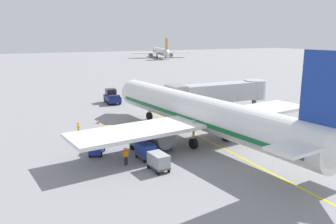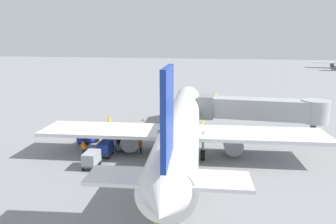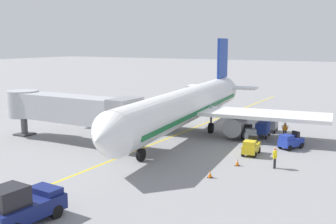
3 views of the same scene
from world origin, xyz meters
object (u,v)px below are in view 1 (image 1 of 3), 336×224
Objects in this scene: pushback_tractor at (112,97)px; baggage_tug_trailing at (142,144)px; jet_bridge at (219,93)px; distant_taxiing_airliner at (161,52)px; baggage_cart_front at (145,150)px; ground_crew_wing_walker at (170,140)px; baggage_tug_lead at (97,147)px; ground_crew_loader at (126,155)px; parked_airliner at (201,113)px; ground_crew_marshaller at (78,128)px; baggage_tug_spare at (110,134)px; safety_cone_nose_right at (98,121)px; safety_cone_nose_left at (101,129)px; baggage_cart_second_in_train at (159,160)px.

pushback_tractor is 1.63× the size of baggage_tug_trailing.
distant_taxiing_airliner reaches higher than jet_bridge.
ground_crew_wing_walker reaches higher than baggage_cart_front.
distant_taxiing_airliner reaches higher than pushback_tractor.
baggage_tug_lead is 1.64× the size of ground_crew_loader.
parked_airliner is 14.50m from ground_crew_marshaller.
ground_crew_wing_walker reaches higher than baggage_tug_spare.
baggage_cart_front is at bearing -68.02° from ground_crew_marshaller.
ground_crew_wing_walker is 2.86× the size of safety_cone_nose_right.
baggage_tug_trailing is 9.02m from safety_cone_nose_left.
jet_bridge is at bearing 34.00° from ground_crew_loader.
baggage_tug_spare is at bearing -116.97° from distant_taxiing_airliner.
distant_taxiing_airliner reaches higher than baggage_cart_second_in_train.
jet_bridge is at bearing 35.93° from baggage_cart_front.
baggage_cart_second_in_train is 14.27m from ground_crew_marshaller.
ground_crew_wing_walker is at bearing -73.20° from safety_cone_nose_right.
baggage_cart_front is at bearing -83.08° from safety_cone_nose_left.
ground_crew_marshaller reaches higher than baggage_tug_spare.
ground_crew_marshaller is at bearing 147.13° from parked_airliner.
safety_cone_nose_left is at bearing 86.07° from ground_crew_loader.
ground_crew_marshaller is at bearing 107.21° from baggage_cart_second_in_train.
baggage_tug_trailing is (-4.46, -25.37, -0.39)m from pushback_tractor.
ground_crew_marshaller reaches higher than baggage_cart_second_in_train.
ground_crew_wing_walker reaches higher than baggage_cart_second_in_train.
ground_crew_loader reaches higher than baggage_tug_spare.
ground_crew_loader is at bearing -115.85° from distant_taxiing_airliner.
ground_crew_wing_walker is at bearing -63.68° from safety_cone_nose_left.
jet_bridge is at bearing 4.09° from ground_crew_marshaller.
baggage_cart_second_in_train is 0.08× the size of distant_taxiing_airliner.
baggage_cart_second_in_train is at bearing -114.67° from distant_taxiing_airliner.
pushback_tractor is at bearing 125.75° from jet_bridge.
baggage_tug_trailing is at bearing -58.54° from ground_crew_marshaller.
jet_bridge reaches higher than pushback_tractor.
parked_airliner reaches higher than distant_taxiing_airliner.
ground_crew_marshaller is at bearing 111.98° from baggage_cart_front.
safety_cone_nose_left is 4.01m from safety_cone_nose_right.
safety_cone_nose_left is at bearing 16.56° from ground_crew_marshaller.
parked_airliner is 12.92m from safety_cone_nose_left.
baggage_cart_front is at bearing 89.64° from baggage_cart_second_in_train.
safety_cone_nose_right is (1.51, 15.97, -0.66)m from ground_crew_loader.
baggage_cart_second_in_train is (-5.09, -31.07, -0.15)m from pushback_tractor.
baggage_tug_trailing reaches higher than baggage_cart_front.
baggage_tug_lead is 8.21m from safety_cone_nose_left.
ground_crew_wing_walker is at bearing -165.84° from parked_airliner.
distant_taxiing_airliner is (61.98, 131.83, 2.08)m from baggage_cart_front.
ground_crew_marshaller is (-20.80, -1.49, -2.51)m from jet_bridge.
baggage_cart_second_in_train is (-7.81, -5.86, -2.24)m from parked_airliner.
distant_taxiing_airliner is at bearing 69.24° from jet_bridge.
baggage_tug_lead is 7.00m from ground_crew_marshaller.
safety_cone_nose_left is at bearing -99.79° from safety_cone_nose_right.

